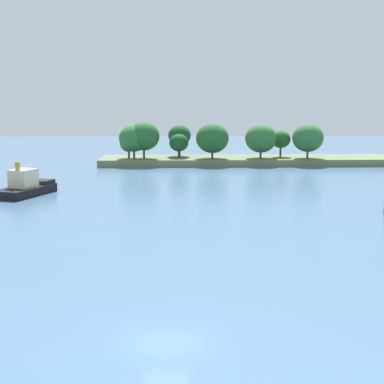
# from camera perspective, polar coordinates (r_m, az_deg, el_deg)

# --- Properties ---
(ground_plane) EXTENTS (400.00, 400.00, 0.00)m
(ground_plane) POSITION_cam_1_polar(r_m,az_deg,el_deg) (33.57, -2.61, -14.63)
(ground_plane) COLOR #476B8E
(treeline_island) EXTENTS (76.77, 13.53, 9.25)m
(treeline_island) POSITION_cam_1_polar(r_m,az_deg,el_deg) (125.75, 5.05, 4.25)
(treeline_island) COLOR #66754C
(treeline_island) RESTS_ON ground
(tugboat) EXTENTS (7.67, 11.13, 5.05)m
(tugboat) POSITION_cam_1_polar(r_m,az_deg,el_deg) (87.10, -16.13, 0.53)
(tugboat) COLOR black
(tugboat) RESTS_ON ground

